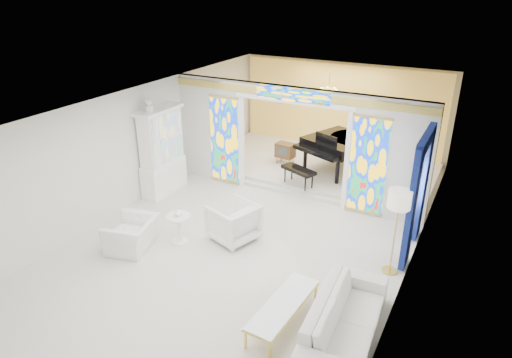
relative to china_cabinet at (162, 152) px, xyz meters
The scene contains 24 objects.
floor 3.47m from the china_cabinet, 10.50° to the right, with size 12.00×12.00×0.00m, color beige.
ceiling 3.75m from the china_cabinet, 10.50° to the right, with size 7.00×12.00×0.02m, color silver.
wall_back 6.30m from the china_cabinet, 59.24° to the left, with size 7.00×0.02×3.00m, color silver.
wall_front 7.35m from the china_cabinet, 64.01° to the right, with size 7.00×0.02×3.00m, color silver.
wall_left 0.74m from the china_cabinet, 115.42° to the right, with size 0.02×12.00×3.00m, color silver.
wall_right 6.75m from the china_cabinet, ahead, with size 0.02×12.00×3.00m, color silver.
partition_wall 3.54m from the china_cabinet, 23.50° to the left, with size 7.00×0.22×3.00m.
stained_glass_left 1.76m from the china_cabinet, 47.47° to the left, with size 0.90×0.04×2.40m, color gold.
stained_glass_right 5.41m from the china_cabinet, 13.85° to the left, with size 0.90×0.04×2.40m, color gold.
stained_glass_transom 3.84m from the china_cabinet, 21.91° to the left, with size 2.00×0.04×0.34m, color gold.
alcove_platform 4.88m from the china_cabinet, 47.45° to the left, with size 6.80×3.80×0.18m, color beige.
gold_curtain_back 6.19m from the china_cabinet, 58.67° to the left, with size 6.70×0.10×2.90m, color #EFC053.
chandelier 5.02m from the china_cabinet, 44.89° to the left, with size 0.48×0.48×0.30m, color gold.
blue_drapes 6.63m from the china_cabinet, ahead, with size 0.14×1.85×2.65m.
china_cabinet is the anchor object (origin of this frame).
armchair_left 3.03m from the china_cabinet, 65.53° to the right, with size 1.06×0.93×0.69m, color white.
armchair_right 3.32m from the china_cabinet, 23.42° to the right, with size 0.95×0.97×0.89m, color white.
sofa 6.95m from the china_cabinet, 26.71° to the right, with size 2.53×0.99×0.74m, color white.
side_table 2.88m from the china_cabinet, 44.93° to the right, with size 0.64×0.64×0.67m.
vase 2.81m from the china_cabinet, 44.93° to the right, with size 0.17×0.17×0.17m, color silver.
coffee_table 6.12m from the china_cabinet, 32.41° to the right, with size 0.67×1.83×0.40m.
floor_lamp 6.49m from the china_cabinet, ahead, with size 0.51×0.51×1.82m.
grand_piano 5.29m from the china_cabinet, 39.79° to the left, with size 2.68×3.24×1.25m.
tv_console 3.86m from the china_cabinet, 53.81° to the left, with size 0.59×0.43×0.65m.
Camera 1 is at (4.42, -8.38, 5.50)m, focal length 32.00 mm.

